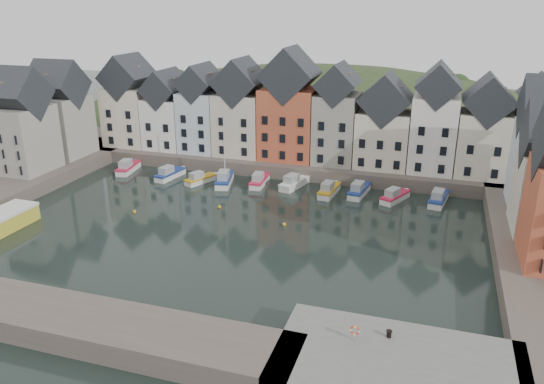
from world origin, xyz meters
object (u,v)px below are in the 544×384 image
at_px(boat_a, 128,168).
at_px(boat_d, 224,179).
at_px(life_ring_post, 355,331).
at_px(mooring_bollard, 389,334).

distance_m(boat_a, boat_d, 17.41).
bearing_deg(life_ring_post, boat_a, 139.33).
bearing_deg(boat_a, boat_d, -12.12).
height_order(boat_d, mooring_bollard, boat_d).
distance_m(mooring_bollard, life_ring_post, 2.80).
xyz_separation_m(boat_a, life_ring_post, (43.07, -37.00, 2.15)).
bearing_deg(boat_d, mooring_bollard, -64.95).
relative_size(boat_a, boat_d, 0.51).
distance_m(boat_d, mooring_bollard, 44.77).
bearing_deg(boat_a, life_ring_post, -49.57).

